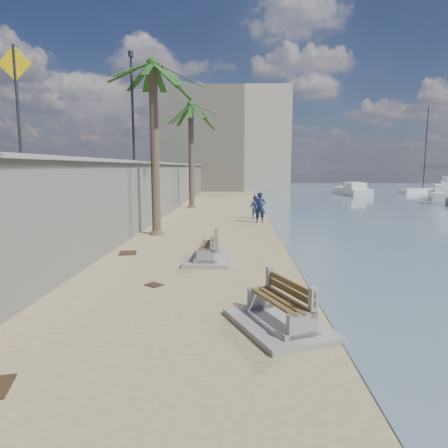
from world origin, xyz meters
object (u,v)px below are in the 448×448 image
object	(u,v)px
bench_far	(208,249)
yacht_far	(351,192)
palm_mid	(153,67)
bench_near	(279,308)
person_a	(260,205)
yacht_near	(444,195)
sailboat_west	(423,191)
palm_back	(191,107)
person_b	(255,206)

from	to	relation	value
bench_far	yacht_far	size ratio (longest dim) A/B	0.29
palm_mid	yacht_far	distance (m)	35.27
palm_mid	bench_near	bearing A→B (deg)	-66.76
person_a	yacht_near	size ratio (longest dim) A/B	0.21
person_a	sailboat_west	bearing A→B (deg)	58.44
palm_mid	palm_back	size ratio (longest dim) A/B	0.99
person_a	yacht_far	distance (m)	28.09
sailboat_west	bench_far	bearing A→B (deg)	-123.05
bench_near	person_a	world-z (taller)	person_a
palm_mid	yacht_near	bearing A→B (deg)	42.56
bench_near	bench_far	distance (m)	6.14
yacht_far	palm_back	bearing A→B (deg)	129.93
palm_mid	yacht_far	xyz separation A→B (m)	(17.72, 29.54, -7.59)
bench_far	yacht_far	distance (m)	38.03
palm_back	sailboat_west	bearing A→B (deg)	34.49
palm_mid	bench_far	bearing A→B (deg)	-61.79
person_a	person_b	xyz separation A→B (m)	(-0.23, 1.98, -0.21)
bench_near	yacht_near	bearing A→B (deg)	59.12
palm_back	yacht_near	world-z (taller)	palm_back
bench_near	person_a	xyz separation A→B (m)	(0.44, 15.69, 0.62)
bench_far	person_b	size ratio (longest dim) A/B	1.38
bench_far	person_b	xyz separation A→B (m)	(2.13, 11.83, 0.42)
bench_far	palm_mid	size ratio (longest dim) A/B	0.26
yacht_far	yacht_near	bearing A→B (deg)	-128.47
sailboat_west	palm_mid	bearing A→B (deg)	-130.58
person_a	sailboat_west	size ratio (longest dim) A/B	0.20
yacht_near	bench_near	bearing A→B (deg)	172.05
sailboat_west	bench_near	bearing A→B (deg)	-117.39
bench_near	sailboat_west	size ratio (longest dim) A/B	0.26
bench_near	person_a	distance (m)	15.71
bench_near	palm_back	size ratio (longest dim) A/B	0.30
bench_near	palm_mid	xyz separation A→B (m)	(-4.87, 11.35, 7.51)
bench_far	yacht_near	world-z (taller)	yacht_near
bench_near	bench_far	size ratio (longest dim) A/B	1.19
bench_far	person_a	distance (m)	10.15
bench_near	palm_back	world-z (taller)	palm_back
bench_near	person_a	size ratio (longest dim) A/B	1.32
yacht_near	bench_far	bearing A→B (deg)	164.87
person_a	sailboat_west	distance (m)	35.09
bench_far	person_a	bearing A→B (deg)	76.53
sailboat_west	person_a	bearing A→B (deg)	-128.60
bench_far	yacht_near	size ratio (longest dim) A/B	0.24
yacht_near	yacht_far	size ratio (longest dim) A/B	1.21
person_b	bench_near	bearing A→B (deg)	107.88
bench_far	bench_near	bearing A→B (deg)	-71.82
bench_near	sailboat_west	bearing A→B (deg)	62.61
bench_near	yacht_near	size ratio (longest dim) A/B	0.28
person_a	sailboat_west	xyz separation A→B (m)	(21.89, 27.42, -0.69)
bench_far	palm_mid	xyz separation A→B (m)	(-2.96, 5.51, 7.52)
yacht_near	yacht_far	xyz separation A→B (m)	(-8.14, 5.79, 0.00)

